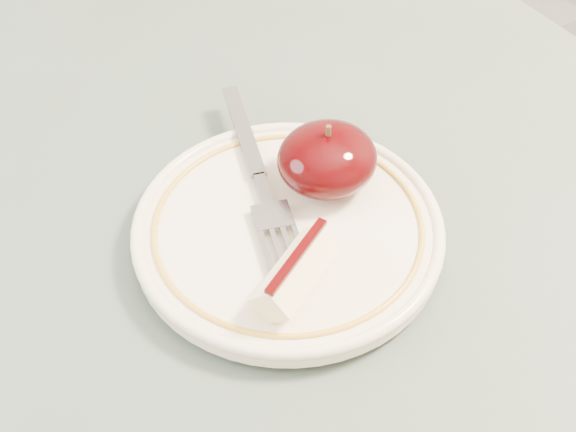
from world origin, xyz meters
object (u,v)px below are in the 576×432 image
table (195,370)px  plate (288,230)px  apple_half (327,159)px  fork (259,177)px

table → plate: plate is taller
apple_half → fork: 0.05m
plate → apple_half: 0.06m
fork → apple_half: bearing=-104.5°
plate → fork: 0.05m
apple_half → fork: size_ratio=0.37×
plate → fork: fork is taller
plate → fork: bearing=83.0°
table → fork: size_ratio=4.55×
table → fork: fork is taller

